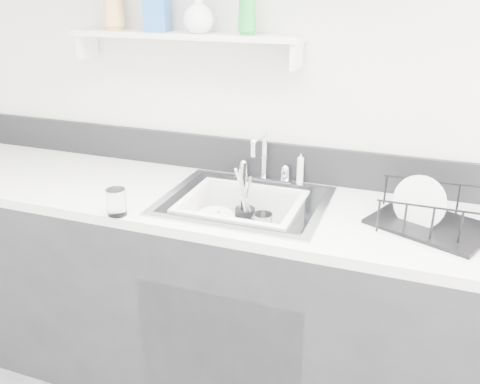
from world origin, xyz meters
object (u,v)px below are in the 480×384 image
at_px(counter_run, 244,300).
at_px(sink, 244,222).
at_px(wash_tub, 242,220).
at_px(dish_rack, 433,209).

relative_size(counter_run, sink, 5.00).
distance_m(counter_run, wash_tub, 0.38).
bearing_deg(sink, counter_run, 0.00).
xyz_separation_m(counter_run, wash_tub, (-0.01, -0.01, 0.38)).
bearing_deg(dish_rack, counter_run, -154.83).
xyz_separation_m(counter_run, dish_rack, (0.69, 0.02, 0.53)).
bearing_deg(wash_tub, sink, 46.49).
height_order(counter_run, wash_tub, wash_tub).
height_order(sink, dish_rack, dish_rack).
relative_size(wash_tub, dish_rack, 1.20).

